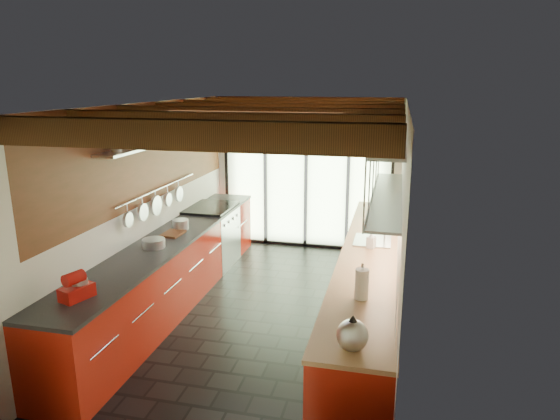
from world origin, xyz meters
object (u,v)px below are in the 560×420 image
Objects in this scene: paper_towel at (362,284)px; bowl at (377,212)px; kettle at (352,333)px; soap_bottle at (371,240)px; stand_mixer at (77,288)px.

bowl is at bearing 90.00° from paper_towel.
paper_towel reaches higher than bowl.
paper_towel is 1.46× the size of bowl.
paper_towel is (-0.00, 0.90, 0.02)m from kettle.
kettle is 0.97× the size of paper_towel.
kettle is 3.98m from bowl.
kettle is at bearing -90.00° from soap_bottle.
kettle is 2.37m from soap_bottle.
stand_mixer is 2.61m from paper_towel.
stand_mixer reaches higher than soap_bottle.
stand_mixer is 0.97× the size of paper_towel.
bowl is at bearing 55.35° from stand_mixer.
soap_bottle is (-0.00, 2.37, -0.02)m from kettle.
bowl is (-0.00, 3.98, -0.10)m from kettle.
soap_bottle reaches higher than bowl.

